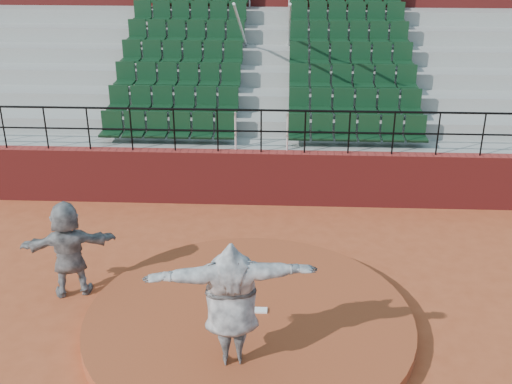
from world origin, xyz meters
TOP-DOWN VIEW (x-y plane):
  - ground at (0.00, 0.00)m, footprint 90.00×90.00m
  - pitchers_mound at (0.00, 0.00)m, footprint 5.50×5.50m
  - pitching_rubber at (0.00, 0.15)m, footprint 0.60×0.15m
  - boundary_wall at (0.00, 5.00)m, footprint 24.00×0.30m
  - wall_railing at (0.00, 5.00)m, footprint 24.04×0.05m
  - seating_deck at (0.00, 8.65)m, footprint 24.00×5.97m
  - press_box_facade at (0.00, 12.60)m, footprint 24.00×3.00m
  - pitcher at (-0.19, -1.12)m, footprint 2.53×1.03m
  - fielder at (-3.28, 0.95)m, footprint 1.77×0.96m

SIDE VIEW (x-z plane):
  - ground at x=0.00m, z-range 0.00..0.00m
  - pitchers_mound at x=0.00m, z-range 0.00..0.25m
  - pitching_rubber at x=0.00m, z-range 0.25..0.28m
  - boundary_wall at x=0.00m, z-range 0.00..1.30m
  - fielder at x=-3.28m, z-range 0.00..1.82m
  - pitcher at x=-0.19m, z-range 0.25..2.25m
  - seating_deck at x=0.00m, z-range -0.87..3.76m
  - wall_railing at x=0.00m, z-range 1.52..2.54m
  - press_box_facade at x=0.00m, z-range 0.00..7.10m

